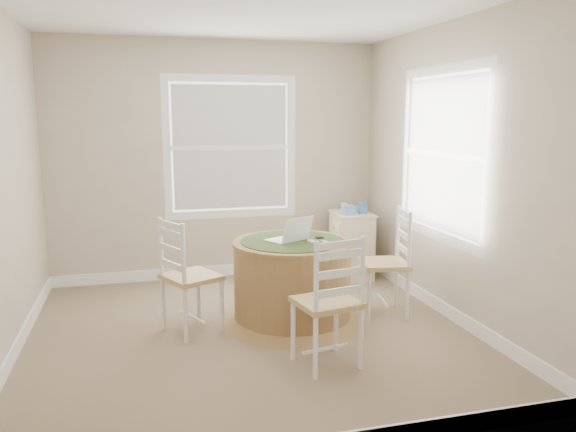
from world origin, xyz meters
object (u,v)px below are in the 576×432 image
object	(u,v)px
chair_near	(327,302)
laptop	(289,237)
chair_right	(384,263)
round_table	(292,279)
corner_chest	(351,245)
chair_left	(191,276)

from	to	relation	value
chair_near	laptop	distance (m)	0.94
chair_near	chair_right	distance (m)	1.23
round_table	chair_near	world-z (taller)	chair_near
round_table	chair_right	bearing A→B (deg)	-3.82
round_table	corner_chest	size ratio (longest dim) A/B	1.64
chair_left	corner_chest	size ratio (longest dim) A/B	1.29
chair_left	laptop	size ratio (longest dim) A/B	2.29
laptop	corner_chest	bearing A→B (deg)	-159.79
chair_right	corner_chest	xyz separation A→B (m)	(0.15, 1.20, -0.11)
chair_right	corner_chest	world-z (taller)	chair_right
chair_right	round_table	bearing A→B (deg)	-78.59
chair_left	round_table	bearing A→B (deg)	-118.00
round_table	laptop	bearing A→B (deg)	131.47
chair_right	laptop	xyz separation A→B (m)	(-0.89, -0.00, 0.29)
chair_left	corner_chest	world-z (taller)	chair_left
corner_chest	chair_near	bearing A→B (deg)	-111.61
chair_left	corner_chest	distance (m)	2.22
laptop	corner_chest	xyz separation A→B (m)	(1.04, 1.20, -0.40)
chair_near	laptop	size ratio (longest dim) A/B	2.29
laptop	chair_near	bearing A→B (deg)	63.52
chair_near	laptop	xyz separation A→B (m)	(-0.04, 0.89, 0.29)
round_table	chair_right	xyz separation A→B (m)	(0.87, 0.02, 0.07)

